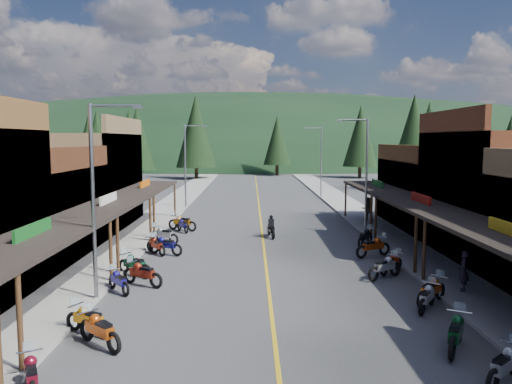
{
  "coord_description": "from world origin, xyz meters",
  "views": [
    {
      "loc": [
        -0.76,
        -25.84,
        6.57
      ],
      "look_at": [
        -0.44,
        8.17,
        3.0
      ],
      "focal_mm": 35.0,
      "sensor_mm": 36.0,
      "label": 1
    }
  ],
  "objects_px": {
    "pedestrian_east_b": "(368,209)",
    "shop_west_2": "(18,213)",
    "pine_7": "(97,136)",
    "bike_west_9": "(156,244)",
    "pine_9": "(426,141)",
    "pine_10": "(137,138)",
    "pine_1": "(129,136)",
    "bike_west_6": "(142,272)",
    "pine_11": "(414,135)",
    "bike_west_11": "(183,225)",
    "bike_west_2": "(31,373)",
    "bike_west_7": "(134,264)",
    "bike_east_9": "(365,236)",
    "bike_east_2": "(505,364)",
    "bike_east_4": "(427,296)",
    "shop_west_3": "(77,181)",
    "pine_5": "(429,132)",
    "bike_west_10": "(164,234)",
    "bike_east_7": "(391,262)",
    "pine_0": "(27,140)",
    "bike_east_8": "(373,246)",
    "bike_east_3": "(456,331)",
    "pine_3": "(277,140)",
    "streetlight_3": "(320,159)",
    "bike_east_6": "(385,266)",
    "shop_east_3": "(444,194)",
    "streetlight_1": "(187,162)",
    "pedestrian_east_a": "(464,271)",
    "pine_8": "(89,144)",
    "streetlight_2": "(364,171)",
    "bike_west_5": "(119,280)",
    "shop_east_2": "(511,195)",
    "pine_6": "(510,140)",
    "bike_west_4": "(88,318)",
    "streetlight_0": "(96,193)",
    "pine_2": "(196,131)",
    "bike_west_8": "(165,244)"
  },
  "relations": [
    {
      "from": "bike_west_7",
      "to": "bike_west_10",
      "type": "height_order",
      "value": "bike_west_10"
    },
    {
      "from": "bike_east_8",
      "to": "bike_west_11",
      "type": "bearing_deg",
      "value": -149.57
    },
    {
      "from": "pine_0",
      "to": "bike_east_8",
      "type": "distance_m",
      "value": 76.2
    },
    {
      "from": "pine_10",
      "to": "bike_east_4",
      "type": "xyz_separation_m",
      "value": [
        24.02,
        -57.21,
        -6.21
      ]
    },
    {
      "from": "pine_1",
      "to": "pine_10",
      "type": "bearing_deg",
      "value": -73.3
    },
    {
      "from": "bike_west_4",
      "to": "pine_11",
      "type": "bearing_deg",
      "value": 0.67
    },
    {
      "from": "streetlight_0",
      "to": "bike_west_11",
      "type": "relative_size",
      "value": 4.21
    },
    {
      "from": "shop_east_2",
      "to": "pine_6",
      "type": "xyz_separation_m",
      "value": [
        32.22,
        62.3,
        2.96
      ]
    },
    {
      "from": "pine_1",
      "to": "bike_west_6",
      "type": "height_order",
      "value": "pine_1"
    },
    {
      "from": "bike_west_8",
      "to": "bike_east_6",
      "type": "distance_m",
      "value": 12.32
    },
    {
      "from": "bike_west_9",
      "to": "bike_west_2",
      "type": "bearing_deg",
      "value": -129.94
    },
    {
      "from": "pine_1",
      "to": "bike_west_7",
      "type": "height_order",
      "value": "pine_1"
    },
    {
      "from": "shop_east_3",
      "to": "bike_west_6",
      "type": "bearing_deg",
      "value": -141.99
    },
    {
      "from": "pine_1",
      "to": "pine_3",
      "type": "bearing_deg",
      "value": -8.13
    },
    {
      "from": "bike_east_9",
      "to": "bike_east_2",
      "type": "bearing_deg",
      "value": -56.68
    },
    {
      "from": "pine_10",
      "to": "bike_east_8",
      "type": "relative_size",
      "value": 5.07
    },
    {
      "from": "bike_east_4",
      "to": "bike_east_9",
      "type": "relative_size",
      "value": 0.94
    },
    {
      "from": "pine_8",
      "to": "pedestrian_east_a",
      "type": "height_order",
      "value": "pine_8"
    },
    {
      "from": "streetlight_3",
      "to": "bike_east_6",
      "type": "relative_size",
      "value": 3.66
    },
    {
      "from": "bike_west_2",
      "to": "bike_east_3",
      "type": "relative_size",
      "value": 0.87
    },
    {
      "from": "shop_west_3",
      "to": "bike_west_11",
      "type": "distance_m",
      "value": 8.86
    },
    {
      "from": "shop_east_3",
      "to": "bike_east_7",
      "type": "relative_size",
      "value": 5.44
    },
    {
      "from": "shop_west_2",
      "to": "pine_3",
      "type": "distance_m",
      "value": 66.82
    },
    {
      "from": "shop_west_3",
      "to": "bike_west_5",
      "type": "height_order",
      "value": "shop_west_3"
    },
    {
      "from": "streetlight_0",
      "to": "pine_5",
      "type": "relative_size",
      "value": 0.57
    },
    {
      "from": "pine_10",
      "to": "shop_west_2",
      "type": "bearing_deg",
      "value": -84.98
    },
    {
      "from": "pine_9",
      "to": "pedestrian_east_a",
      "type": "xyz_separation_m",
      "value": [
        -15.74,
        -50.21,
        -5.36
      ]
    },
    {
      "from": "pine_3",
      "to": "bike_east_4",
      "type": "xyz_separation_m",
      "value": [
        2.02,
        -73.21,
        -5.91
      ]
    },
    {
      "from": "pine_8",
      "to": "streetlight_2",
      "type": "bearing_deg",
      "value": -47.86
    },
    {
      "from": "bike_west_2",
      "to": "bike_west_7",
      "type": "bearing_deg",
      "value": 63.15
    },
    {
      "from": "pine_1",
      "to": "bike_east_3",
      "type": "bearing_deg",
      "value": -69.91
    },
    {
      "from": "streetlight_3",
      "to": "pedestrian_east_b",
      "type": "height_order",
      "value": "streetlight_3"
    },
    {
      "from": "streetlight_3",
      "to": "pine_5",
      "type": "relative_size",
      "value": 0.57
    },
    {
      "from": "pine_7",
      "to": "pine_10",
      "type": "height_order",
      "value": "pine_7"
    },
    {
      "from": "pine_11",
      "to": "bike_west_6",
      "type": "relative_size",
      "value": 5.59
    },
    {
      "from": "pine_11",
      "to": "bike_west_11",
      "type": "relative_size",
      "value": 6.53
    },
    {
      "from": "bike_east_6",
      "to": "bike_east_8",
      "type": "xyz_separation_m",
      "value": [
        0.52,
        4.37,
        0.03
      ]
    },
    {
      "from": "streetlight_2",
      "to": "pine_8",
      "type": "relative_size",
      "value": 0.8
    },
    {
      "from": "pine_9",
      "to": "pine_10",
      "type": "relative_size",
      "value": 0.93
    },
    {
      "from": "pedestrian_east_b",
      "to": "shop_west_2",
      "type": "bearing_deg",
      "value": 29.51
    },
    {
      "from": "bike_east_4",
      "to": "bike_west_5",
      "type": "bearing_deg",
      "value": -156.8
    },
    {
      "from": "pine_6",
      "to": "bike_east_4",
      "type": "xyz_separation_m",
      "value": [
        -39.98,
        -71.21,
        -5.91
      ]
    },
    {
      "from": "pine_2",
      "to": "pine_0",
      "type": "bearing_deg",
      "value": 172.41
    },
    {
      "from": "bike_west_10",
      "to": "bike_east_7",
      "type": "xyz_separation_m",
      "value": [
        12.47,
        -7.13,
        -0.07
      ]
    },
    {
      "from": "bike_west_6",
      "to": "bike_east_9",
      "type": "height_order",
      "value": "bike_west_6"
    },
    {
      "from": "streetlight_1",
      "to": "bike_west_5",
      "type": "bearing_deg",
      "value": -89.01
    },
    {
      "from": "shop_east_3",
      "to": "streetlight_1",
      "type": "relative_size",
      "value": 1.36
    },
    {
      "from": "pine_7",
      "to": "bike_west_9",
      "type": "bearing_deg",
      "value": -70.72
    },
    {
      "from": "shop_west_3",
      "to": "bike_east_9",
      "type": "height_order",
      "value": "shop_west_3"
    },
    {
      "from": "pedestrian_east_b",
      "to": "pine_5",
      "type": "bearing_deg",
      "value": -111.66
    }
  ]
}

